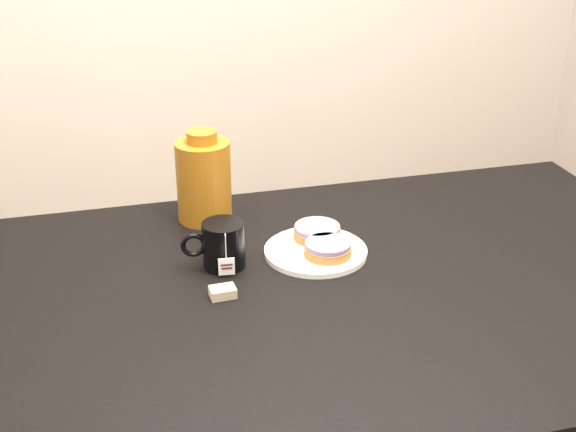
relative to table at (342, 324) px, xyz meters
The scene contains 7 objects.
table is the anchor object (origin of this frame).
plate 0.16m from the table, 96.30° to the left, with size 0.20×0.20×0.01m.
bagel_back 0.20m from the table, 89.13° to the left, with size 0.13×0.13×0.03m.
bagel_front 0.14m from the table, 89.23° to the left, with size 0.10×0.10×0.03m.
mug 0.26m from the table, 147.48° to the left, with size 0.12×0.09×0.09m.
teabag_pouch 0.24m from the table, behind, with size 0.04×0.03×0.02m, color #C6B793.
bagel_package 0.43m from the table, 119.47° to the left, with size 0.13×0.13×0.19m.
Camera 1 is at (-0.42, -1.19, 1.47)m, focal length 50.00 mm.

